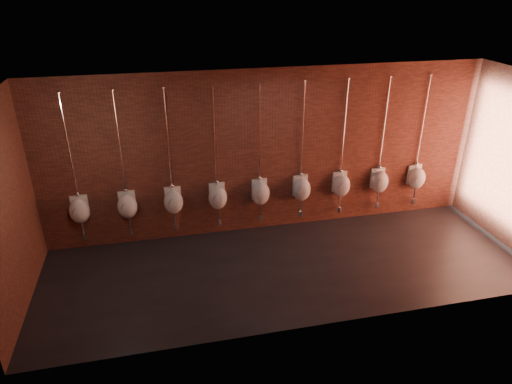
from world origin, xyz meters
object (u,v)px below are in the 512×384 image
(urinal_0, at_px, (79,210))
(urinal_1, at_px, (127,205))
(urinal_3, at_px, (218,196))
(urinal_8, at_px, (416,177))
(urinal_6, at_px, (341,185))
(urinal_7, at_px, (380,181))
(urinal_4, at_px, (260,192))
(urinal_5, at_px, (302,188))
(urinal_2, at_px, (173,201))

(urinal_0, relative_size, urinal_1, 1.00)
(urinal_3, height_order, urinal_8, same)
(urinal_6, height_order, urinal_7, same)
(urinal_4, bearing_deg, urinal_5, 0.00)
(urinal_3, relative_size, urinal_5, 1.00)
(urinal_6, distance_m, urinal_8, 1.67)
(urinal_2, relative_size, urinal_3, 1.00)
(urinal_1, distance_m, urinal_5, 3.34)
(urinal_2, distance_m, urinal_7, 4.18)
(urinal_7, relative_size, urinal_8, 1.00)
(urinal_1, xyz_separation_m, urinal_2, (0.84, 0.00, 0.00))
(urinal_4, relative_size, urinal_6, 1.00)
(urinal_5, bearing_deg, urinal_0, 180.00)
(urinal_0, relative_size, urinal_2, 1.00)
(urinal_2, bearing_deg, urinal_0, 180.00)
(urinal_2, distance_m, urinal_8, 5.02)
(urinal_6, xyz_separation_m, urinal_8, (1.67, 0.00, 0.00))
(urinal_3, bearing_deg, urinal_5, 0.00)
(urinal_2, height_order, urinal_8, same)
(urinal_7, distance_m, urinal_8, 0.84)
(urinal_2, bearing_deg, urinal_5, 0.00)
(urinal_2, relative_size, urinal_6, 1.00)
(urinal_5, bearing_deg, urinal_6, 0.00)
(urinal_0, bearing_deg, urinal_4, 0.00)
(urinal_7, bearing_deg, urinal_0, 180.00)
(urinal_0, xyz_separation_m, urinal_2, (1.67, 0.00, 0.00))
(urinal_6, bearing_deg, urinal_0, 180.00)
(urinal_0, xyz_separation_m, urinal_3, (2.51, 0.00, 0.00))
(urinal_6, bearing_deg, urinal_3, 180.00)
(urinal_8, bearing_deg, urinal_1, 180.00)
(urinal_1, relative_size, urinal_7, 1.00)
(urinal_1, bearing_deg, urinal_0, 180.00)
(urinal_1, distance_m, urinal_2, 0.84)
(urinal_4, distance_m, urinal_6, 1.67)
(urinal_2, distance_m, urinal_6, 3.34)
(urinal_3, height_order, urinal_6, same)
(urinal_2, relative_size, urinal_8, 1.00)
(urinal_4, xyz_separation_m, urinal_8, (3.34, 0.00, 0.00))
(urinal_0, distance_m, urinal_2, 1.67)
(urinal_3, height_order, urinal_7, same)
(urinal_2, height_order, urinal_7, same)
(urinal_5, bearing_deg, urinal_1, 180.00)
(urinal_4, bearing_deg, urinal_6, 0.00)
(urinal_4, xyz_separation_m, urinal_7, (2.51, 0.00, 0.00))
(urinal_1, distance_m, urinal_3, 1.67)
(urinal_3, height_order, urinal_4, same)
(urinal_0, distance_m, urinal_3, 2.51)
(urinal_0, height_order, urinal_8, same)
(urinal_3, relative_size, urinal_7, 1.00)
(urinal_1, relative_size, urinal_3, 1.00)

